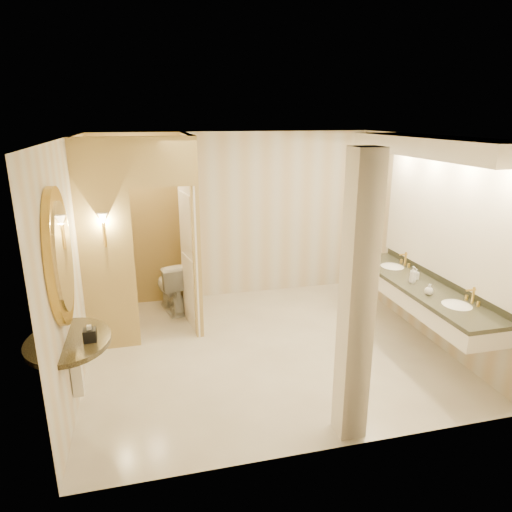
{
  "coord_description": "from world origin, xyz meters",
  "views": [
    {
      "loc": [
        -1.41,
        -5.22,
        2.93
      ],
      "look_at": [
        -0.08,
        0.2,
        1.21
      ],
      "focal_mm": 32.0,
      "sensor_mm": 36.0,
      "label": 1
    }
  ],
  "objects": [
    {
      "name": "floor",
      "position": [
        0.0,
        0.0,
        0.0
      ],
      "size": [
        4.5,
        4.5,
        0.0
      ],
      "primitive_type": "plane",
      "color": "#EFE5CF",
      "rests_on": "ground"
    },
    {
      "name": "ceiling",
      "position": [
        0.0,
        0.0,
        2.7
      ],
      "size": [
        4.5,
        4.5,
        0.0
      ],
      "primitive_type": "plane",
      "rotation": [
        3.14,
        0.0,
        0.0
      ],
      "color": "white",
      "rests_on": "wall_back"
    },
    {
      "name": "wall_back",
      "position": [
        0.0,
        2.0,
        1.35
      ],
      "size": [
        4.5,
        0.02,
        2.7
      ],
      "primitive_type": "cube",
      "color": "beige",
      "rests_on": "floor"
    },
    {
      "name": "wall_front",
      "position": [
        0.0,
        -2.0,
        1.35
      ],
      "size": [
        4.5,
        0.02,
        2.7
      ],
      "primitive_type": "cube",
      "color": "beige",
      "rests_on": "floor"
    },
    {
      "name": "wall_left",
      "position": [
        -2.25,
        0.0,
        1.35
      ],
      "size": [
        0.02,
        4.0,
        2.7
      ],
      "primitive_type": "cube",
      "color": "beige",
      "rests_on": "floor"
    },
    {
      "name": "wall_right",
      "position": [
        2.25,
        0.0,
        1.35
      ],
      "size": [
        0.02,
        4.0,
        2.7
      ],
      "primitive_type": "cube",
      "color": "beige",
      "rests_on": "floor"
    },
    {
      "name": "toilet_closet",
      "position": [
        -1.11,
        0.97,
        1.39
      ],
      "size": [
        1.5,
        1.55,
        2.7
      ],
      "color": "tan",
      "rests_on": "floor"
    },
    {
      "name": "wall_sconce",
      "position": [
        -1.93,
        0.43,
        1.73
      ],
      "size": [
        0.14,
        0.14,
        0.42
      ],
      "color": "gold",
      "rests_on": "toilet_closet"
    },
    {
      "name": "vanity",
      "position": [
        1.98,
        -0.4,
        1.63
      ],
      "size": [
        0.75,
        2.83,
        2.09
      ],
      "color": "white",
      "rests_on": "floor"
    },
    {
      "name": "console_shelf",
      "position": [
        -2.21,
        -0.94,
        1.34
      ],
      "size": [
        1.0,
        1.0,
        1.95
      ],
      "color": "black",
      "rests_on": "floor"
    },
    {
      "name": "pillar",
      "position": [
        0.35,
        -1.8,
        1.35
      ],
      "size": [
        0.25,
        0.25,
        2.7
      ],
      "primitive_type": "cube",
      "color": "white",
      "rests_on": "floor"
    },
    {
      "name": "tissue_box",
      "position": [
        -2.01,
        -1.03,
        0.93
      ],
      "size": [
        0.12,
        0.12,
        0.12
      ],
      "primitive_type": "cube",
      "rotation": [
        0.0,
        0.0,
        0.03
      ],
      "color": "black",
      "rests_on": "console_shelf"
    },
    {
      "name": "toilet",
      "position": [
        -1.1,
        1.52,
        0.41
      ],
      "size": [
        0.62,
        0.88,
        0.82
      ],
      "primitive_type": "imported",
      "rotation": [
        0.0,
        0.0,
        3.36
      ],
      "color": "white",
      "rests_on": "floor"
    },
    {
      "name": "soap_bottle_a",
      "position": [
        1.97,
        -0.24,
        0.95
      ],
      "size": [
        0.07,
        0.07,
        0.14
      ],
      "primitive_type": "imported",
      "rotation": [
        0.0,
        0.0,
        0.06
      ],
      "color": "beige",
      "rests_on": "vanity"
    },
    {
      "name": "soap_bottle_b",
      "position": [
        1.82,
        -0.76,
        0.94
      ],
      "size": [
        0.13,
        0.13,
        0.13
      ],
      "primitive_type": "imported",
      "rotation": [
        0.0,
        0.0,
        0.36
      ],
      "color": "silver",
      "rests_on": "vanity"
    },
    {
      "name": "soap_bottle_c",
      "position": [
        1.86,
        -0.35,
        0.98
      ],
      "size": [
        0.09,
        0.09,
        0.22
      ],
      "primitive_type": "imported",
      "rotation": [
        0.0,
        0.0,
        -0.02
      ],
      "color": "#C6B28C",
      "rests_on": "vanity"
    }
  ]
}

